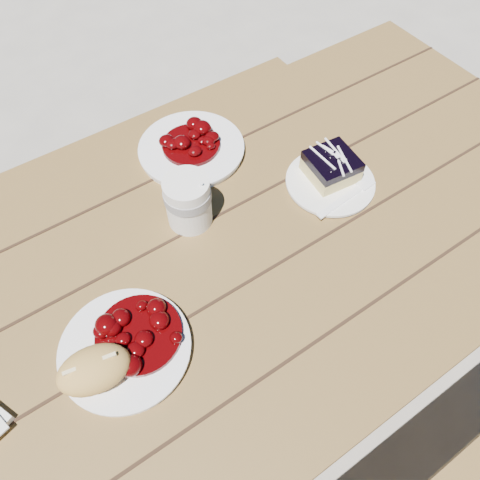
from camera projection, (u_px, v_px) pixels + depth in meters
ground at (185, 408)px, 1.46m from camera, size 60.00×60.00×0.00m
picnic_table at (157, 333)px, 0.97m from camera, size 2.00×1.55×0.75m
main_plate at (126, 349)px, 0.78m from camera, size 0.21×0.21×0.02m
goulash_stew at (137, 330)px, 0.76m from camera, size 0.14×0.14×0.04m
bread_roll at (94, 370)px, 0.72m from camera, size 0.13×0.10×0.06m
dessert_plate at (330, 183)px, 0.99m from camera, size 0.18×0.18×0.01m
blueberry_cake at (331, 166)px, 0.97m from camera, size 0.10×0.10×0.05m
fork_dessert at (341, 201)px, 0.95m from camera, size 0.16×0.04×0.00m
coffee_cup at (188, 202)px, 0.89m from camera, size 0.09×0.09×0.11m
second_plate at (192, 149)px, 1.04m from camera, size 0.23×0.23×0.02m
second_stew at (190, 140)px, 1.02m from camera, size 0.13×0.13×0.04m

